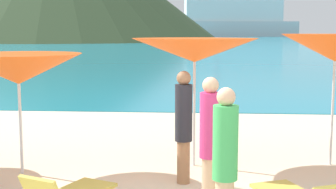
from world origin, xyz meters
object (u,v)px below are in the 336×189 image
(umbrella_1, at_px, (18,69))
(umbrella_2, at_px, (195,50))
(beachgoer_4, at_px, (210,137))
(beachgoer_2, at_px, (225,157))
(beachgoer_3, at_px, (184,123))
(umbrella_3, at_px, (335,48))
(cruise_ship, at_px, (234,20))

(umbrella_1, xyz_separation_m, umbrella_2, (2.99, 0.73, 0.30))
(umbrella_1, height_order, beachgoer_4, umbrella_1)
(beachgoer_2, bearing_deg, beachgoer_3, 80.68)
(umbrella_2, distance_m, umbrella_3, 2.55)
(umbrella_1, relative_size, cruise_ship, 0.04)
(umbrella_3, distance_m, beachgoer_2, 4.06)
(umbrella_1, xyz_separation_m, beachgoer_4, (3.25, -1.34, -0.83))
(umbrella_2, height_order, cruise_ship, cruise_ship)
(umbrella_3, bearing_deg, cruise_ship, 87.04)
(umbrella_2, height_order, beachgoer_4, umbrella_2)
(umbrella_1, height_order, umbrella_3, umbrella_3)
(umbrella_3, height_order, beachgoer_3, umbrella_3)
(cruise_ship, bearing_deg, beachgoer_4, -106.20)
(umbrella_1, bearing_deg, cruise_ship, 85.49)
(umbrella_3, distance_m, beachgoer_4, 3.44)
(beachgoer_2, distance_m, beachgoer_3, 2.05)
(umbrella_2, distance_m, beachgoer_3, 1.55)
(umbrella_2, height_order, umbrella_3, umbrella_3)
(beachgoer_4, relative_size, cruise_ship, 0.03)
(umbrella_3, height_order, beachgoer_4, umbrella_3)
(umbrella_3, relative_size, beachgoer_3, 1.31)
(beachgoer_3, bearing_deg, beachgoer_4, -81.06)
(umbrella_2, relative_size, beachgoer_2, 1.32)
(umbrella_1, xyz_separation_m, beachgoer_2, (3.42, -2.30, -0.86))
(umbrella_3, xyz_separation_m, beachgoer_4, (-2.27, -2.30, -1.17))
(umbrella_2, relative_size, beachgoer_3, 1.30)
(umbrella_3, relative_size, cruise_ship, 0.04)
(beachgoer_2, relative_size, beachgoer_3, 0.98)
(beachgoer_2, xyz_separation_m, beachgoer_3, (-0.58, 1.97, 0.03))
(umbrella_2, distance_m, beachgoer_4, 2.37)
(umbrella_2, xyz_separation_m, beachgoer_3, (-0.15, -1.06, -1.12))
(beachgoer_3, bearing_deg, umbrella_1, 160.00)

